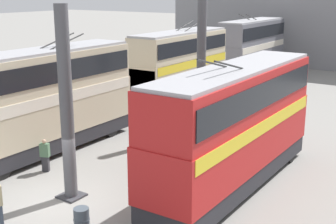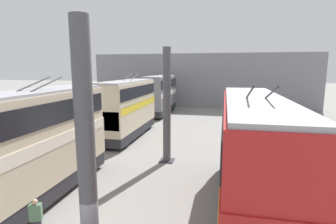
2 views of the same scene
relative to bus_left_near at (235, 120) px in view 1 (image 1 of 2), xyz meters
name	(u,v)px [view 1 (image 1 of 2)]	position (x,y,z in m)	size (l,w,h in m)	color
ground_plane	(65,200)	(-4.97, 4.91, -2.89)	(240.00, 240.00, 0.00)	gray
depot_back_wall	(328,27)	(31.33, 4.91, 1.43)	(0.50, 36.00, 8.64)	gray
support_column_near	(66,108)	(-4.60, 4.91, 0.79)	(0.93, 0.93, 7.61)	#4C4C51
support_column_far	(201,70)	(5.78, 4.91, 0.79)	(0.93, 0.93, 7.61)	#4C4C51
bus_left_near	(235,120)	(0.00, 0.00, 0.00)	(10.99, 2.54, 5.72)	black
bus_right_near	(46,95)	(-1.22, 9.81, 0.08)	(10.36, 2.54, 5.85)	black
bus_right_mid	(180,63)	(11.35, 9.81, 0.06)	(9.50, 2.54, 5.79)	black
bus_right_far	(252,44)	(24.05, 9.81, 0.12)	(9.92, 2.54, 5.91)	black
person_by_right_row	(45,155)	(-3.28, 7.84, -2.08)	(0.39, 0.48, 1.54)	#2D2D33
oil_drum	(82,219)	(-6.32, 2.68, -2.48)	(0.57, 0.57, 0.82)	#424C56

